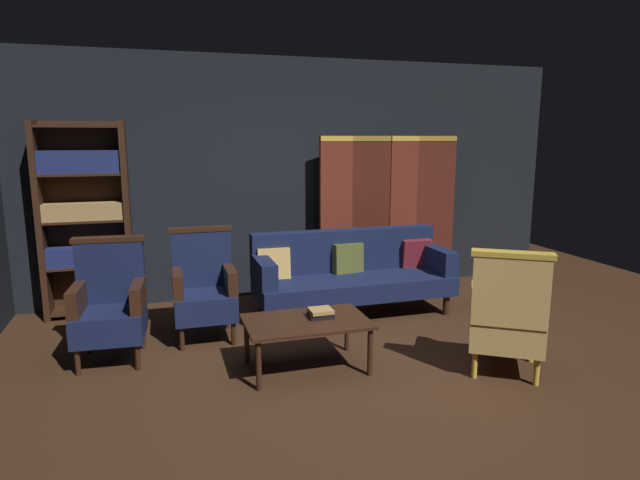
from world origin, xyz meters
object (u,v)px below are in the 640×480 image
(folding_screen, at_px, (387,212))
(bookshelf, at_px, (85,215))
(armchair_wing_left, at_px, (110,304))
(velvet_couch, at_px, (351,271))
(book_black_cloth, at_px, (321,315))
(book_tan_leather, at_px, (321,311))
(armchair_wing_right, at_px, (204,287))
(armchair_gilt_accent, at_px, (507,315))
(coffee_table, at_px, (307,325))

(folding_screen, distance_m, bookshelf, 3.42)
(armchair_wing_left, bearing_deg, velvet_couch, 13.88)
(book_black_cloth, height_order, book_tan_leather, book_tan_leather)
(folding_screen, distance_m, armchair_wing_right, 2.56)
(armchair_gilt_accent, bearing_deg, coffee_table, 160.08)
(velvet_couch, relative_size, coffee_table, 2.12)
(velvet_couch, bearing_deg, armchair_gilt_accent, -70.58)
(velvet_couch, relative_size, armchair_wing_left, 2.04)
(armchair_gilt_accent, relative_size, armchair_wing_left, 1.00)
(folding_screen, height_order, book_black_cloth, folding_screen)
(armchair_wing_right, relative_size, book_black_cloth, 5.15)
(armchair_wing_left, height_order, book_black_cloth, armchair_wing_left)
(velvet_couch, relative_size, book_black_cloth, 10.50)
(bookshelf, relative_size, book_black_cloth, 10.15)
(folding_screen, relative_size, velvet_couch, 0.90)
(velvet_couch, xyz_separation_m, armchair_wing_right, (-1.59, -0.30, 0.04))
(bookshelf, distance_m, coffee_table, 2.83)
(velvet_couch, bearing_deg, folding_screen, 43.88)
(armchair_gilt_accent, bearing_deg, book_black_cloth, 157.32)
(armchair_gilt_accent, bearing_deg, bookshelf, 142.41)
(armchair_wing_left, distance_m, book_black_cloth, 1.80)
(velvet_couch, distance_m, book_tan_leather, 1.46)
(armchair_wing_right, bearing_deg, armchair_gilt_accent, -34.49)
(armchair_wing_left, xyz_separation_m, book_black_cloth, (1.67, -0.67, -0.05))
(armchair_gilt_accent, distance_m, book_tan_leather, 1.49)
(bookshelf, relative_size, armchair_gilt_accent, 1.97)
(coffee_table, height_order, armchair_wing_left, armchair_wing_left)
(folding_screen, bearing_deg, armchair_gilt_accent, -91.58)
(armchair_wing_left, relative_size, armchair_wing_right, 1.00)
(book_tan_leather, bearing_deg, velvet_couch, 59.97)
(armchair_gilt_accent, bearing_deg, armchair_wing_left, 157.79)
(armchair_gilt_accent, bearing_deg, book_tan_leather, 157.32)
(coffee_table, distance_m, armchair_gilt_accent, 1.61)
(armchair_gilt_accent, distance_m, armchair_wing_left, 3.29)
(bookshelf, xyz_separation_m, book_black_cloth, (1.97, -2.00, -0.64))
(armchair_wing_left, height_order, armchair_wing_right, same)
(book_tan_leather, bearing_deg, bookshelf, 134.55)
(book_black_cloth, bearing_deg, folding_screen, 53.45)
(folding_screen, distance_m, armchair_wing_left, 3.41)
(armchair_gilt_accent, bearing_deg, folding_screen, 88.42)
(folding_screen, distance_m, armchair_gilt_accent, 2.58)
(book_tan_leather, bearing_deg, armchair_wing_right, 131.85)
(folding_screen, height_order, armchair_gilt_accent, folding_screen)
(velvet_couch, distance_m, book_black_cloth, 1.46)
(book_tan_leather, bearing_deg, armchair_wing_left, 158.19)
(book_black_cloth, bearing_deg, coffee_table, -167.33)
(velvet_couch, distance_m, armchair_wing_right, 1.62)
(velvet_couch, relative_size, book_tan_leather, 11.39)
(velvet_couch, xyz_separation_m, book_black_cloth, (-0.73, -1.26, -0.01))
(bookshelf, distance_m, book_black_cloth, 2.88)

